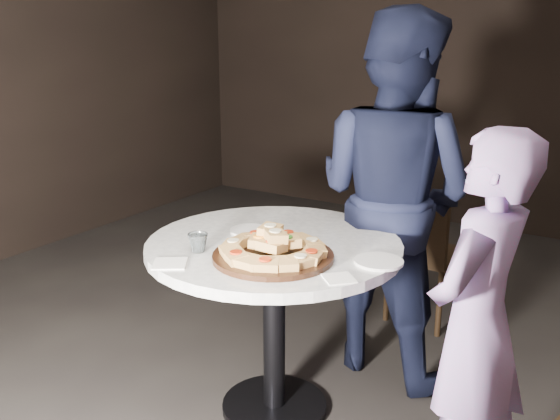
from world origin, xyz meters
name	(u,v)px	position (x,y,z in m)	size (l,w,h in m)	color
table	(274,275)	(-0.14, 0.13, 0.68)	(1.34, 1.34, 0.84)	black
serving_board	(273,256)	(-0.03, -0.05, 0.85)	(0.49, 0.49, 0.02)	black
focaccia_pile	(273,246)	(-0.03, -0.05, 0.89)	(0.44, 0.44, 0.12)	tan
plate_left	(250,230)	(-0.31, 0.19, 0.84)	(0.18, 0.18, 0.01)	white
plate_right	(379,262)	(0.35, 0.14, 0.84)	(0.20, 0.20, 0.01)	white
water_glass	(198,243)	(-0.34, -0.14, 0.88)	(0.08, 0.08, 0.08)	silver
napkin_near	(170,264)	(-0.34, -0.31, 0.84)	(0.13, 0.13, 0.01)	white
napkin_far	(339,278)	(0.29, -0.10, 0.84)	(0.11, 0.11, 0.01)	white
chair_far	(422,247)	(0.12, 1.35, 0.49)	(0.44, 0.46, 0.85)	black
diner_navy	(393,197)	(0.13, 0.83, 0.92)	(0.89, 0.69, 1.83)	black
diner_teal	(477,325)	(0.77, 0.06, 0.71)	(0.52, 0.34, 1.43)	#866DA8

